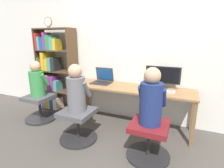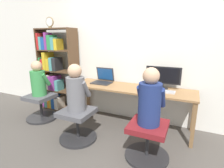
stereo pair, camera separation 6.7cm
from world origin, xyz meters
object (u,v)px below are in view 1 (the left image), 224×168
laptop (102,80)px  office_chair_right (78,124)px  keyboard (160,90)px  desk_clock (48,22)px  office_chair_side (40,107)px  person_at_monitor (151,99)px  person_near_shelf (37,80)px  desktop_monitor (163,77)px  bookshelf (52,72)px  person_at_laptop (76,90)px  office_chair_left (149,139)px

laptop → office_chair_right: size_ratio=0.61×
laptop → keyboard: laptop is taller
desk_clock → office_chair_side: 1.63m
person_at_monitor → person_near_shelf: bearing=172.5°
desktop_monitor → desk_clock: bearing=-176.4°
laptop → bookshelf: size_ratio=0.20×
keyboard → desk_clock: (-2.18, 0.05, 1.10)m
laptop → person_near_shelf: (-1.08, -0.52, 0.00)m
person_at_laptop → office_chair_right: bearing=-90.0°
person_near_shelf → desktop_monitor: bearing=15.1°
bookshelf → office_chair_side: size_ratio=2.98×
person_at_monitor → office_chair_side: 2.24m
keyboard → person_near_shelf: 2.20m
desk_clock → bookshelf: bearing=135.6°
desktop_monitor → keyboard: size_ratio=1.23×
desktop_monitor → person_at_laptop: (-1.10, -0.88, -0.11)m
bookshelf → person_at_laptop: bearing=-35.1°
office_chair_right → bookshelf: size_ratio=0.34×
person_at_monitor → office_chair_right: bearing=-179.0°
office_chair_left → person_at_monitor: bearing=90.0°
bookshelf → person_near_shelf: (0.11, -0.53, -0.06)m
person_at_laptop → bookshelf: bookshelf is taller
office_chair_left → person_at_monitor: (-0.00, 0.01, 0.55)m
laptop → person_at_laptop: person_at_laptop is taller
office_chair_right → person_near_shelf: person_near_shelf is taller
office_chair_right → person_at_monitor: 1.21m
bookshelf → office_chair_side: (0.11, -0.53, -0.58)m
office_chair_side → person_at_laptop: bearing=-15.4°
office_chair_left → person_at_laptop: bearing=-179.5°
office_chair_right → person_near_shelf: bearing=164.1°
office_chair_right → person_at_monitor: person_at_monitor is taller
laptop → person_near_shelf: 1.20m
laptop → office_chair_side: size_ratio=0.61×
desk_clock → office_chair_right: bearing=-34.5°
desktop_monitor → keyboard: bearing=-91.0°
office_chair_left → person_at_laptop: person_at_laptop is taller
laptop → office_chair_right: 0.97m
person_at_monitor → person_at_laptop: bearing=-179.3°
keyboard → person_at_laptop: person_at_laptop is taller
person_at_monitor → office_chair_side: size_ratio=1.24×
person_at_laptop → office_chair_side: bearing=164.6°
person_at_monitor → bookshelf: (-2.26, 0.81, 0.03)m
bookshelf → person_near_shelf: bookshelf is taller
office_chair_left → desk_clock: (-2.17, 0.74, 1.57)m
desktop_monitor → desk_clock: desk_clock is taller
laptop → office_chair_right: bearing=-91.1°
office_chair_right → person_at_laptop: bearing=90.0°
office_chair_left → bookshelf: bearing=160.1°
office_chair_side → bookshelf: bearing=101.2°
bookshelf → office_chair_side: 0.79m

